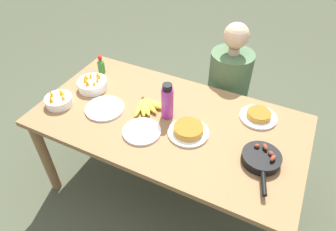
{
  "coord_description": "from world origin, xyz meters",
  "views": [
    {
      "loc": [
        0.62,
        -1.26,
        2.01
      ],
      "look_at": [
        0.0,
        0.0,
        0.76
      ],
      "focal_mm": 32.0,
      "sensor_mm": 36.0,
      "label": 1
    }
  ],
  "objects": [
    {
      "name": "water_bottle",
      "position": [
        -0.02,
        0.02,
        0.85
      ],
      "size": [
        0.08,
        0.08,
        0.25
      ],
      "color": "#992D89",
      "rests_on": "dining_table"
    },
    {
      "name": "empty_plate_near_front",
      "position": [
        -0.42,
        -0.1,
        0.74
      ],
      "size": [
        0.26,
        0.26,
        0.02
      ],
      "color": "white",
      "rests_on": "dining_table"
    },
    {
      "name": "empty_plate_far_left",
      "position": [
        -0.09,
        -0.18,
        0.74
      ],
      "size": [
        0.23,
        0.23,
        0.02
      ],
      "color": "white",
      "rests_on": "dining_table"
    },
    {
      "name": "frittata_plate_side",
      "position": [
        0.51,
        0.26,
        0.75
      ],
      "size": [
        0.23,
        0.23,
        0.05
      ],
      "color": "white",
      "rests_on": "dining_table"
    },
    {
      "name": "skillet",
      "position": [
        0.61,
        -0.09,
        0.76
      ],
      "size": [
        0.21,
        0.35,
        0.08
      ],
      "rotation": [
        0.0,
        0.0,
        5.0
      ],
      "color": "black",
      "rests_on": "dining_table"
    },
    {
      "name": "frittata_plate_center",
      "position": [
        0.17,
        -0.06,
        0.76
      ],
      "size": [
        0.25,
        0.25,
        0.06
      ],
      "color": "white",
      "rests_on": "dining_table"
    },
    {
      "name": "dining_table",
      "position": [
        0.0,
        0.0,
        0.64
      ],
      "size": [
        1.71,
        0.9,
        0.73
      ],
      "color": "olive",
      "rests_on": "ground_plane"
    },
    {
      "name": "banana_bunch",
      "position": [
        -0.17,
        0.04,
        0.75
      ],
      "size": [
        0.19,
        0.2,
        0.04
      ],
      "color": "yellow",
      "rests_on": "dining_table"
    },
    {
      "name": "fruit_bowl_citrus",
      "position": [
        -0.72,
        -0.19,
        0.76
      ],
      "size": [
        0.18,
        0.18,
        0.11
      ],
      "color": "white",
      "rests_on": "dining_table"
    },
    {
      "name": "fruit_bowl_mango",
      "position": [
        -0.63,
        0.06,
        0.77
      ],
      "size": [
        0.21,
        0.21,
        0.12
      ],
      "color": "white",
      "rests_on": "dining_table"
    },
    {
      "name": "hot_sauce_bottle",
      "position": [
        -0.69,
        0.26,
        0.79
      ],
      "size": [
        0.05,
        0.05,
        0.14
      ],
      "color": "#337F2D",
      "rests_on": "dining_table"
    },
    {
      "name": "ground_plane",
      "position": [
        0.0,
        0.0,
        0.0
      ],
      "size": [
        14.0,
        14.0,
        0.0
      ],
      "primitive_type": "plane",
      "color": "#474C38"
    },
    {
      "name": "person_figure",
      "position": [
        0.2,
        0.66,
        0.47
      ],
      "size": [
        0.35,
        0.35,
        1.15
      ],
      "color": "black",
      "rests_on": "ground_plane"
    }
  ]
}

